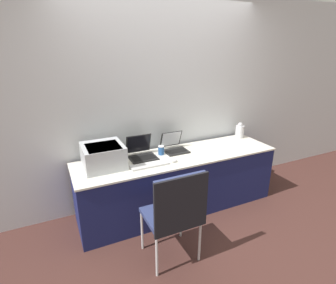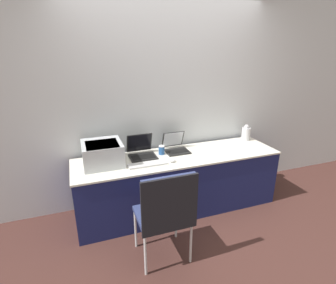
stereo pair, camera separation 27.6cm
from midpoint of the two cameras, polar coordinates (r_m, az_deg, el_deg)
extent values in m
plane|color=#472823|center=(3.27, 2.36, -16.70)|extent=(14.00, 14.00, 0.00)
cube|color=silver|center=(3.36, -3.21, 8.72)|extent=(8.00, 0.05, 2.60)
cube|color=#191E51|center=(3.33, -0.17, -8.84)|extent=(2.47, 0.65, 0.70)
cube|color=silver|center=(3.17, -0.17, -3.12)|extent=(2.49, 0.67, 0.02)
cube|color=#B2B7BC|center=(2.95, -16.56, -2.95)|extent=(0.43, 0.43, 0.25)
cube|color=#51565B|center=(2.87, -16.61, -1.36)|extent=(0.34, 0.33, 0.05)
cube|color=black|center=(3.09, -7.94, -3.53)|extent=(0.31, 0.25, 0.02)
cube|color=black|center=(3.08, -7.88, -3.43)|extent=(0.27, 0.14, 0.00)
cube|color=black|center=(3.19, -8.95, -0.39)|extent=(0.31, 0.08, 0.24)
cube|color=black|center=(3.19, -8.92, -0.39)|extent=(0.28, 0.07, 0.21)
cube|color=black|center=(3.26, -0.60, -2.06)|extent=(0.28, 0.22, 0.02)
cube|color=black|center=(3.25, -0.52, -1.96)|extent=(0.25, 0.12, 0.00)
cube|color=black|center=(3.36, -1.73, 0.62)|extent=(0.28, 0.09, 0.21)
cube|color=silver|center=(3.35, -1.68, 0.63)|extent=(0.26, 0.08, 0.19)
cube|color=silver|center=(2.91, -6.71, -5.05)|extent=(0.43, 0.13, 0.02)
cylinder|color=#285699|center=(3.18, -4.00, -1.91)|extent=(0.07, 0.07, 0.10)
cylinder|color=white|center=(3.16, -4.02, -0.98)|extent=(0.07, 0.07, 0.01)
ellipsoid|color=silver|center=(2.98, -1.30, -4.12)|extent=(0.07, 0.05, 0.04)
cylinder|color=silver|center=(3.87, 13.39, 2.18)|extent=(0.12, 0.12, 0.18)
sphere|color=silver|center=(3.84, 13.51, 3.64)|extent=(0.07, 0.07, 0.07)
cube|color=navy|center=(2.56, -2.75, -15.59)|extent=(0.48, 0.41, 0.04)
cube|color=navy|center=(2.27, -0.93, -12.84)|extent=(0.48, 0.03, 0.48)
cylinder|color=silver|center=(2.79, -8.66, -18.57)|extent=(0.02, 0.02, 0.44)
cylinder|color=silver|center=(2.91, 0.01, -16.45)|extent=(0.02, 0.02, 0.44)
cylinder|color=silver|center=(2.52, -5.89, -23.55)|extent=(0.02, 0.02, 0.44)
cylinder|color=silver|center=(2.65, 3.76, -20.81)|extent=(0.02, 0.02, 0.44)
cube|color=black|center=(2.26, -0.63, -13.68)|extent=(0.50, 0.02, 0.52)
camera|label=1|loc=(0.14, -92.57, -0.93)|focal=28.00mm
camera|label=2|loc=(0.14, 87.43, 0.93)|focal=28.00mm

